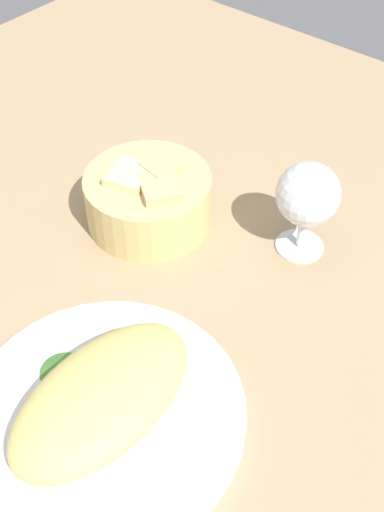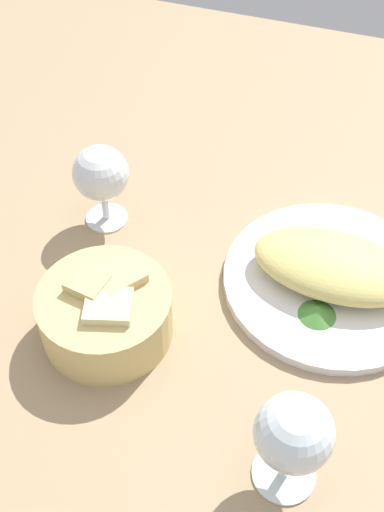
# 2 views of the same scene
# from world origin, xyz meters

# --- Properties ---
(ground_plane) EXTENTS (1.40, 1.40, 0.02)m
(ground_plane) POSITION_xyz_m (0.00, 0.00, -0.01)
(ground_plane) COLOR #A08563
(plate) EXTENTS (0.28, 0.28, 0.01)m
(plate) POSITION_xyz_m (-0.11, -0.05, 0.01)
(plate) COLOR white
(plate) RESTS_ON ground_plane
(omelette) EXTENTS (0.21, 0.12, 0.05)m
(omelette) POSITION_xyz_m (-0.11, -0.05, 0.04)
(omelette) COLOR #D2C36B
(omelette) RESTS_ON plate
(lettuce_garnish) EXTENTS (0.05, 0.05, 0.01)m
(lettuce_garnish) POSITION_xyz_m (-0.10, 0.01, 0.02)
(lettuce_garnish) COLOR #488636
(lettuce_garnish) RESTS_ON plate
(bread_basket) EXTENTS (0.16, 0.16, 0.08)m
(bread_basket) POSITION_xyz_m (0.13, 0.11, 0.04)
(bread_basket) COLOR #D4BA74
(bread_basket) RESTS_ON ground_plane
(wine_glass_near) EXTENTS (0.08, 0.08, 0.12)m
(wine_glass_near) POSITION_xyz_m (0.22, -0.07, 0.08)
(wine_glass_near) COLOR silver
(wine_glass_near) RESTS_ON ground_plane
(wine_glass_far) EXTENTS (0.08, 0.08, 0.13)m
(wine_glass_far) POSITION_xyz_m (-0.11, 0.22, 0.09)
(wine_glass_far) COLOR white
(wine_glass_far) RESTS_ON ground_plane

